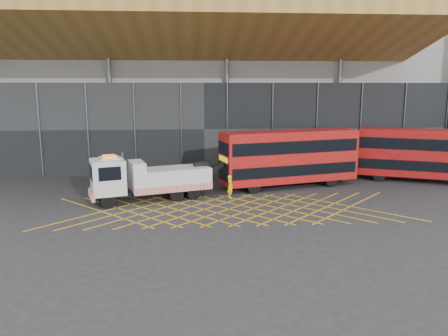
{
  "coord_description": "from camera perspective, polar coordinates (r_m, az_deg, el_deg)",
  "views": [
    {
      "loc": [
        0.87,
        -26.87,
        7.87
      ],
      "look_at": [
        3.0,
        1.5,
        2.4
      ],
      "focal_mm": 35.0,
      "sensor_mm": 36.0,
      "label": 1
    }
  ],
  "objects": [
    {
      "name": "bus_second",
      "position": [
        39.0,
        24.66,
        1.79
      ],
      "size": [
        10.61,
        6.37,
        4.29
      ],
      "rotation": [
        0.0,
        0.0,
        -0.4
      ],
      "color": "maroon",
      "rests_on": "ground_plane"
    },
    {
      "name": "construction_building",
      "position": [
        45.29,
        -3.03,
        12.27
      ],
      "size": [
        55.0,
        23.97,
        18.0
      ],
      "color": "gray",
      "rests_on": "ground_plane"
    },
    {
      "name": "ground_plane",
      "position": [
        28.01,
        -5.93,
        -5.49
      ],
      "size": [
        120.0,
        120.0,
        0.0
      ],
      "primitive_type": "plane",
      "color": "#252528"
    },
    {
      "name": "worker",
      "position": [
        30.55,
        0.8,
        -2.46
      ],
      "size": [
        0.54,
        0.68,
        1.64
      ],
      "primitive_type": "imported",
      "rotation": [
        0.0,
        0.0,
        1.85
      ],
      "color": "yellow",
      "rests_on": "ground_plane"
    },
    {
      "name": "bus_towed",
      "position": [
        34.04,
        8.53,
        1.58
      ],
      "size": [
        11.04,
        5.13,
        4.39
      ],
      "rotation": [
        0.0,
        0.0,
        0.26
      ],
      "color": "#9E0F0C",
      "rests_on": "ground_plane"
    },
    {
      "name": "recovery_truck",
      "position": [
        30.22,
        -9.98,
        -1.37
      ],
      "size": [
        9.49,
        4.6,
        3.34
      ],
      "rotation": [
        0.0,
        0.0,
        0.31
      ],
      "color": "black",
      "rests_on": "ground_plane"
    },
    {
      "name": "road_markings",
      "position": [
        28.09,
        0.64,
        -5.37
      ],
      "size": [
        23.16,
        7.16,
        0.01
      ],
      "color": "gold",
      "rests_on": "ground_plane"
    }
  ]
}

